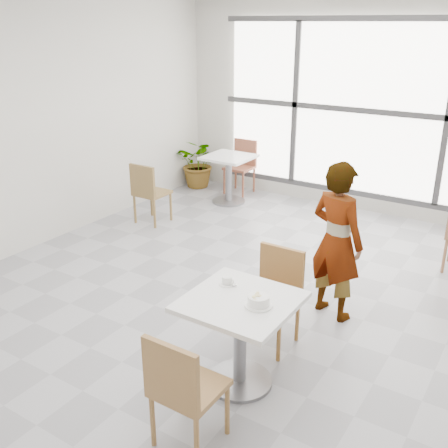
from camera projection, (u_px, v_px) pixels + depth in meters
The scene contains 14 objects.
floor at pixel (240, 307), 5.22m from camera, with size 7.00×7.00×0.00m, color #9E9EA5.
wall_back at pixel (368, 110), 7.42m from camera, with size 6.00×6.00×0.00m, color silver.
wall_left at pixel (26, 128), 6.19m from camera, with size 7.00×7.00×0.00m, color silver.
window at pixel (366, 111), 7.37m from camera, with size 4.60×0.07×2.52m.
main_table at pixel (240, 326), 3.95m from camera, with size 0.80×0.80×0.75m.
chair_near at pixel (182, 386), 3.33m from camera, with size 0.42×0.42×0.87m.
chair_far at pixel (275, 290), 4.52m from camera, with size 0.42×0.42×0.87m.
oatmeal_bowl at pixel (258, 301), 3.77m from camera, with size 0.21×0.21×0.10m.
coffee_cup at pixel (227, 281), 4.08m from camera, with size 0.16×0.13×0.07m.
person at pixel (337, 241), 4.85m from camera, with size 0.56×0.37×1.54m, color black.
bg_table_left at pixel (229, 172), 8.09m from camera, with size 0.70×0.70×0.75m.
bg_chair_left_near at pixel (148, 190), 7.22m from camera, with size 0.42×0.42×0.87m.
bg_chair_left_far at pixel (242, 163), 8.59m from camera, with size 0.42×0.42×0.87m.
plant_left at pixel (200, 163), 8.87m from camera, with size 0.76×0.66×0.84m, color #398038.
Camera 1 is at (2.33, -3.92, 2.68)m, focal length 41.67 mm.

